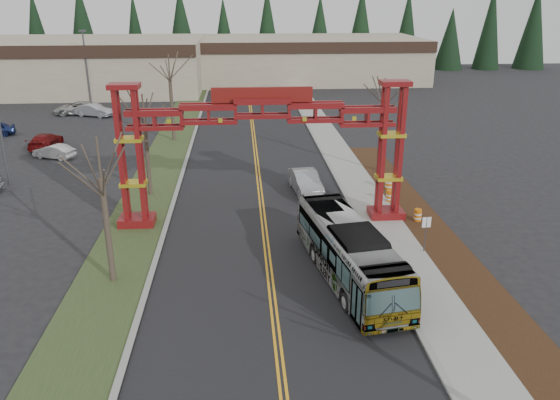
{
  "coord_description": "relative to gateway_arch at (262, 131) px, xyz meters",
  "views": [
    {
      "loc": [
        -1.31,
        -14.4,
        13.71
      ],
      "look_at": [
        0.73,
        13.44,
        3.17
      ],
      "focal_mm": 35.0,
      "sensor_mm": 36.0,
      "label": 1
    }
  ],
  "objects": [
    {
      "name": "curb_right",
      "position": [
        6.15,
        7.0,
        -5.91
      ],
      "size": [
        0.3,
        110.0,
        0.15
      ],
      "primitive_type": "cube",
      "color": "gray",
      "rests_on": "ground"
    },
    {
      "name": "barrel_mid",
      "position": [
        8.96,
        2.72,
        -5.52
      ],
      "size": [
        0.5,
        0.5,
        0.92
      ],
      "color": "orange",
      "rests_on": "ground"
    },
    {
      "name": "lane_line_left",
      "position": [
        -0.12,
        7.0,
        -5.96
      ],
      "size": [
        0.12,
        100.0,
        0.01
      ],
      "primitive_type": "cube",
      "color": "orange",
      "rests_on": "road"
    },
    {
      "name": "barrel_north",
      "position": [
        9.58,
        5.19,
        -5.45
      ],
      "size": [
        0.57,
        0.57,
        1.06
      ],
      "color": "orange",
      "rests_on": "ground"
    },
    {
      "name": "bare_tree_median_mid",
      "position": [
        -8.0,
        5.62,
        -0.71
      ],
      "size": [
        3.1,
        3.1,
        7.35
      ],
      "color": "#382D26",
      "rests_on": "ground"
    },
    {
      "name": "landscape_strip",
      "position": [
        10.2,
        -8.0,
        -5.92
      ],
      "size": [
        2.6,
        50.0,
        0.12
      ],
      "primitive_type": "cube",
      "color": "black",
      "rests_on": "ground"
    },
    {
      "name": "street_sign",
      "position": [
        8.82,
        -5.28,
        -4.4
      ],
      "size": [
        0.5,
        0.07,
        2.2
      ],
      "color": "#3F3F44",
      "rests_on": "ground"
    },
    {
      "name": "retail_building_west",
      "position": [
        -30.0,
        53.96,
        -2.22
      ],
      "size": [
        46.0,
        22.3,
        7.5
      ],
      "color": "gray",
      "rests_on": "ground"
    },
    {
      "name": "conifer_treeline",
      "position": [
        0.25,
        74.0,
        0.5
      ],
      "size": [
        116.1,
        5.6,
        13.0
      ],
      "color": "black",
      "rests_on": "ground"
    },
    {
      "name": "barrel_south",
      "position": [
        9.84,
        -0.86,
        -5.53
      ],
      "size": [
        0.49,
        0.49,
        0.91
      ],
      "color": "orange",
      "rests_on": "ground"
    },
    {
      "name": "silver_sedan",
      "position": [
        3.33,
        5.27,
        -5.17
      ],
      "size": [
        2.31,
        5.11,
        1.63
      ],
      "primitive_type": "imported",
      "rotation": [
        0.0,
        0.0,
        0.12
      ],
      "color": "#A5A8AD",
      "rests_on": "ground"
    },
    {
      "name": "parked_car_far_b",
      "position": [
        -21.08,
        35.32,
        -5.21
      ],
      "size": [
        5.82,
        3.27,
        1.54
      ],
      "primitive_type": "imported",
      "rotation": [
        0.0,
        0.0,
        4.85
      ],
      "color": "#BBBBBB",
      "rests_on": "ground"
    },
    {
      "name": "parked_car_mid_a",
      "position": [
        -19.86,
        19.52,
        -5.27
      ],
      "size": [
        2.24,
        5.01,
        1.43
      ],
      "primitive_type": "imported",
      "rotation": [
        0.0,
        0.0,
        3.09
      ],
      "color": "maroon",
      "rests_on": "ground"
    },
    {
      "name": "bare_tree_median_near",
      "position": [
        -8.0,
        -7.25,
        -0.5
      ],
      "size": [
        3.1,
        3.1,
        7.56
      ],
      "color": "#382D26",
      "rests_on": "ground"
    },
    {
      "name": "bare_tree_right_far",
      "position": [
        10.0,
        9.83,
        -0.39
      ],
      "size": [
        3.03,
        3.03,
        7.64
      ],
      "color": "#382D26",
      "rests_on": "ground"
    },
    {
      "name": "parked_car_far_a",
      "position": [
        -18.79,
        33.87,
        -5.24
      ],
      "size": [
        4.77,
        3.19,
        1.49
      ],
      "primitive_type": "imported",
      "rotation": [
        0.0,
        0.0,
        1.18
      ],
      "color": "#B5B7BE",
      "rests_on": "ground"
    },
    {
      "name": "curb_left",
      "position": [
        -6.15,
        7.0,
        -5.91
      ],
      "size": [
        0.3,
        110.0,
        0.15
      ],
      "primitive_type": "cube",
      "color": "gray",
      "rests_on": "ground"
    },
    {
      "name": "bare_tree_median_far",
      "position": [
        -8.0,
        21.46,
        0.16
      ],
      "size": [
        3.36,
        3.36,
        8.4
      ],
      "color": "#382D26",
      "rests_on": "ground"
    },
    {
      "name": "lane_line_right",
      "position": [
        0.12,
        7.0,
        -5.96
      ],
      "size": [
        0.12,
        100.0,
        0.01
      ],
      "primitive_type": "cube",
      "color": "orange",
      "rests_on": "road"
    },
    {
      "name": "retail_building_east",
      "position": [
        10.0,
        61.95,
        -2.47
      ],
      "size": [
        38.0,
        20.3,
        7.0
      ],
      "color": "gray",
      "rests_on": "ground"
    },
    {
      "name": "sidewalk_right",
      "position": [
        7.6,
        7.0,
        -5.91
      ],
      "size": [
        2.6,
        110.0,
        0.14
      ],
      "primitive_type": "cube",
      "color": "gray",
      "rests_on": "ground"
    },
    {
      "name": "light_pole_far",
      "position": [
        -21.42,
        42.85,
        -0.52
      ],
      "size": [
        0.82,
        0.41,
        9.45
      ],
      "color": "#3F3F44",
      "rests_on": "ground"
    },
    {
      "name": "transit_bus",
      "position": [
        3.99,
        -7.88,
        -4.47
      ],
      "size": [
        4.23,
        11.13,
        3.03
      ],
      "primitive_type": "imported",
      "rotation": [
        0.0,
        0.0,
        0.16
      ],
      "color": "#A0A3A7",
      "rests_on": "ground"
    },
    {
      "name": "gateway_arch",
      "position": [
        0.0,
        0.0,
        0.0
      ],
      "size": [
        18.2,
        1.6,
        8.9
      ],
      "color": "maroon",
      "rests_on": "ground"
    },
    {
      "name": "road",
      "position": [
        -0.0,
        7.0,
        -5.97
      ],
      "size": [
        12.0,
        110.0,
        0.02
      ],
      "primitive_type": "cube",
      "color": "black",
      "rests_on": "ground"
    },
    {
      "name": "grass_median",
      "position": [
        -8.0,
        7.0,
        -5.94
      ],
      "size": [
        4.0,
        110.0,
        0.08
      ],
      "primitive_type": "cube",
      "color": "#2E4120",
      "rests_on": "ground"
    },
    {
      "name": "parked_car_near_b",
      "position": [
        -17.94,
        15.86,
        -5.35
      ],
      "size": [
        4.04,
        2.77,
        1.26
      ],
      "primitive_type": "imported",
      "rotation": [
        0.0,
        0.0,
        4.29
      ],
      "color": "silver",
      "rests_on": "ground"
    }
  ]
}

